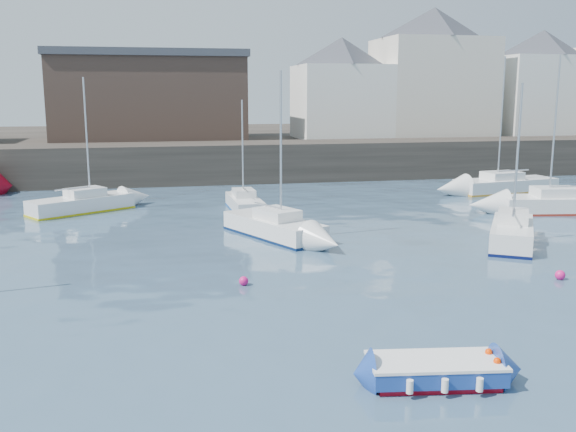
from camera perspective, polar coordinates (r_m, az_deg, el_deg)
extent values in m
plane|color=#2D4760|center=(17.80, 8.01, -12.00)|extent=(220.00, 220.00, 0.00)
cube|color=#28231E|center=(51.01, -5.25, 4.80)|extent=(90.00, 5.00, 3.00)
cube|color=#28231E|center=(68.86, -6.95, 6.27)|extent=(90.00, 32.00, 2.80)
cube|color=beige|center=(62.88, 12.66, 11.03)|extent=(10.00, 8.00, 9.00)
pyramid|color=#3A3D44|center=(63.19, 12.89, 16.38)|extent=(13.36, 13.36, 2.80)
cube|color=white|center=(67.69, 21.46, 9.89)|extent=(9.00, 7.00, 7.50)
pyramid|color=#3A3D44|center=(67.85, 21.76, 14.08)|extent=(11.88, 11.88, 2.45)
cube|color=white|center=(59.30, 4.73, 10.07)|extent=(8.00, 7.00, 6.50)
pyramid|color=#3A3D44|center=(59.40, 4.79, 14.39)|extent=(11.14, 11.14, 2.45)
cube|color=#3D2D26|center=(58.41, -12.19, 10.10)|extent=(16.00, 10.00, 7.00)
cube|color=#3A3D44|center=(58.49, -12.34, 13.82)|extent=(16.40, 10.40, 0.60)
cube|color=maroon|center=(16.34, 12.90, -14.07)|extent=(3.05, 1.59, 0.14)
cube|color=#1B3D93|center=(16.23, 12.94, -13.20)|extent=(3.32, 1.78, 0.40)
cube|color=white|center=(16.14, 12.98, -12.44)|extent=(3.39, 1.82, 0.07)
cube|color=white|center=(16.21, 12.95, -13.00)|extent=(2.64, 1.29, 0.36)
cube|color=tan|center=(16.17, 12.97, -12.70)|extent=(0.36, 0.97, 0.05)
cylinder|color=white|center=(16.73, 9.43, -12.41)|extent=(0.16, 0.16, 0.32)
cylinder|color=white|center=(15.36, 10.78, -14.68)|extent=(0.16, 0.16, 0.32)
cylinder|color=white|center=(16.93, 12.18, -12.23)|extent=(0.16, 0.16, 0.32)
cylinder|color=white|center=(15.57, 13.77, -14.44)|extent=(0.16, 0.16, 0.32)
cylinder|color=white|center=(17.16, 14.86, -12.03)|extent=(0.16, 0.16, 0.32)
cylinder|color=white|center=(15.82, 16.68, -14.16)|extent=(0.16, 0.16, 0.32)
cube|color=white|center=(31.15, -1.29, -1.02)|extent=(4.36, 6.31, 0.91)
cube|color=#081A3E|center=(31.24, -1.29, -1.73)|extent=(4.40, 6.37, 0.12)
cube|color=white|center=(30.77, -0.97, 0.18)|extent=(2.23, 2.54, 0.51)
cylinder|color=silver|center=(30.09, -0.64, 6.15)|extent=(0.10, 0.10, 6.98)
cube|color=white|center=(31.31, 19.29, -1.50)|extent=(4.40, 5.62, 0.99)
cube|color=#080F3A|center=(31.40, 19.24, -2.27)|extent=(4.45, 5.67, 0.13)
cube|color=white|center=(31.44, 19.39, -0.03)|extent=(2.14, 2.34, 0.55)
cylinder|color=silver|center=(31.32, 19.73, 5.27)|extent=(0.11, 0.11, 6.34)
cube|color=white|center=(40.59, 23.05, 0.95)|extent=(7.22, 3.27, 0.96)
cube|color=maroon|center=(40.66, 23.00, 0.37)|extent=(7.30, 3.31, 0.13)
cube|color=white|center=(40.33, 22.68, 2.00)|extent=(2.67, 2.03, 0.54)
cylinder|color=silver|center=(39.83, 22.62, 7.31)|extent=(0.11, 0.11, 8.01)
cube|color=white|center=(38.07, -3.87, 1.08)|extent=(1.76, 4.99, 0.81)
cube|color=#0E4B9C|center=(38.14, -3.86, 0.56)|extent=(1.78, 5.04, 0.11)
cube|color=white|center=(38.21, -3.95, 2.07)|extent=(1.25, 1.77, 0.45)
cylinder|color=silver|center=(38.14, -4.06, 6.00)|extent=(0.09, 0.09, 5.68)
cube|color=white|center=(47.67, 18.78, 2.59)|extent=(7.55, 3.43, 0.94)
cube|color=#C28727|center=(47.73, 18.76, 2.11)|extent=(7.63, 3.46, 0.12)
cube|color=white|center=(47.35, 18.50, 3.44)|extent=(2.79, 2.12, 0.52)
cylinder|color=silver|center=(46.81, 18.44, 8.19)|extent=(0.10, 0.10, 8.37)
cube|color=white|center=(39.47, -17.91, 0.98)|extent=(6.05, 4.87, 0.90)
cube|color=#C2B70C|center=(39.54, -17.88, 0.43)|extent=(6.11, 4.91, 0.12)
cube|color=white|center=(39.50, -17.59, 2.03)|extent=(2.54, 2.34, 0.50)
cylinder|color=silver|center=(39.29, -17.47, 6.68)|extent=(0.10, 0.10, 6.87)
sphere|color=#D5156E|center=(23.55, -3.96, -6.15)|extent=(0.34, 0.34, 0.34)
sphere|color=#D5156E|center=(26.25, 23.00, -5.21)|extent=(0.38, 0.38, 0.38)
sphere|color=#D5156E|center=(31.19, 3.24, -1.88)|extent=(0.37, 0.37, 0.37)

